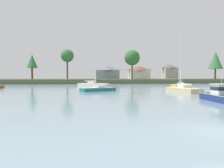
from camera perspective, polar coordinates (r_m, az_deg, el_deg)
ground_plane at (r=13.64m, az=25.42°, el=-10.52°), size 400.00×400.00×0.00m
far_shore_bank at (r=111.12m, az=-4.05°, el=0.84°), size 162.61×44.48×1.80m
cruiser_navy at (r=29.09m, az=25.66°, el=-3.13°), size 2.78×7.66×3.72m
sailboat_white at (r=66.60m, az=-4.69°, el=-0.39°), size 9.01×7.14×13.40m
sailboat_teal at (r=45.55m, az=-3.45°, el=-1.51°), size 7.34×5.14×9.02m
sailboat_yellow at (r=70.51m, az=16.45°, el=-0.39°), size 6.82×5.59×9.35m
sailboat_sand at (r=44.99m, az=17.10°, el=-1.56°), size 3.33×9.44×12.43m
mooring_buoy_red at (r=79.40m, az=0.64°, el=-0.16°), size 0.45×0.45×0.50m
shore_tree_far_left at (r=98.78m, az=4.97°, el=6.47°), size 6.57×6.57×12.35m
shore_tree_right_mid at (r=104.53m, az=-10.98°, el=6.82°), size 5.74×5.74×13.16m
shore_tree_center_right at (r=115.44m, az=24.15°, el=5.37°), size 6.39×6.39×12.40m
shore_tree_inland_b at (r=101.65m, az=-19.13°, el=5.29°), size 4.58×4.58×10.27m
cottage_behind_trees at (r=130.99m, az=14.04°, el=3.07°), size 7.81×7.06×7.68m
cottage_hillside at (r=109.75m, az=6.68°, el=2.90°), size 10.03×6.85×5.95m
cottage_eastern at (r=112.61m, az=-1.29°, el=2.98°), size 11.94×9.71×6.29m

